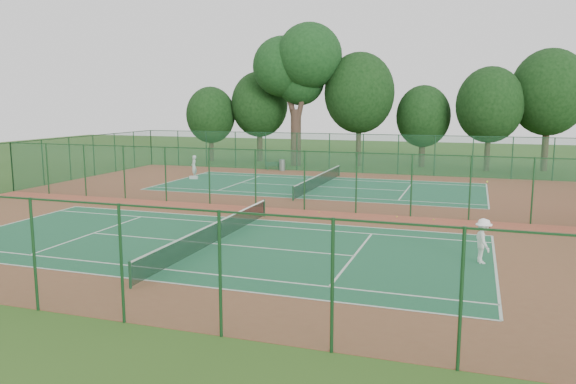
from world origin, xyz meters
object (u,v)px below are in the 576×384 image
(player_near, at_px, (483,241))
(bench, at_px, (273,166))
(big_tree, at_px, (298,66))
(player_far, at_px, (194,166))
(trash_bin, at_px, (282,165))
(kit_bag, at_px, (194,177))

(player_near, bearing_deg, bench, 17.68)
(big_tree, bearing_deg, player_far, -115.38)
(trash_bin, height_order, bench, trash_bin)
(big_tree, bearing_deg, trash_bin, -89.37)
(trash_bin, distance_m, kit_bag, 9.19)
(player_near, distance_m, bench, 31.64)
(player_far, xyz_separation_m, bench, (4.60, 6.75, -0.52))
(player_far, distance_m, bench, 8.19)
(big_tree, bearing_deg, kit_bag, -111.84)
(bench, bearing_deg, kit_bag, -141.16)
(player_far, relative_size, trash_bin, 1.81)
(bench, bearing_deg, player_far, -147.23)
(trash_bin, height_order, kit_bag, trash_bin)
(trash_bin, distance_m, bench, 0.92)
(kit_bag, bearing_deg, bench, 53.45)
(trash_bin, xyz_separation_m, big_tree, (-0.05, 4.82, 9.26))
(bench, height_order, big_tree, big_tree)
(player_far, height_order, big_tree, big_tree)
(player_far, height_order, kit_bag, player_far)
(player_near, distance_m, player_far, 29.75)
(kit_bag, bearing_deg, big_tree, 59.85)
(kit_bag, distance_m, big_tree, 16.54)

